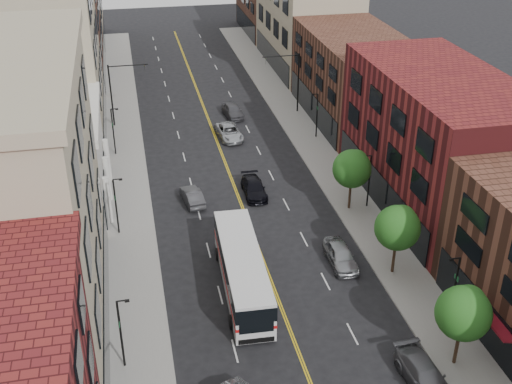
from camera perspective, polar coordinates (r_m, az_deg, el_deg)
sidewalk_left at (r=64.87m, az=-11.39°, el=1.55°), size 4.00×110.00×0.15m
sidewalk_right at (r=67.63m, az=5.75°, el=3.15°), size 4.00×110.00×0.15m
bldg_l_tanoffice at (r=41.96m, az=-21.13°, el=-1.81°), size 10.00×22.00×18.00m
bldg_l_white at (r=60.07m, az=-18.29°, el=2.54°), size 10.00×14.00×8.00m
bldg_l_far_a at (r=74.27m, az=-17.88°, el=11.63°), size 10.00×20.00×18.00m
bldg_l_far_b at (r=93.94m, az=-16.89°, el=14.16°), size 10.00×20.00×15.00m
bldg_r_mid at (r=58.55m, az=15.79°, el=4.40°), size 10.00×22.00×12.00m
bldg_r_far_a at (r=76.79m, az=8.79°, el=10.05°), size 10.00×20.00×10.00m
bldg_r_far_b at (r=95.44m, az=4.49°, el=15.15°), size 10.00×22.00×14.00m
bldg_r_far_c at (r=114.64m, az=1.61°, el=16.70°), size 10.00×18.00×11.00m
tree_r_1 at (r=41.16m, az=18.03°, el=-10.05°), size 3.40×3.40×5.59m
tree_r_2 at (r=48.36m, az=12.53°, el=-2.99°), size 3.40×3.40×5.59m
tree_r_3 at (r=56.42m, az=8.59°, el=2.17°), size 3.40×3.40×5.59m
lamp_l_1 at (r=40.50m, az=-11.90°, el=-11.92°), size 0.81×0.55×5.05m
lamp_l_2 at (r=53.79m, az=-12.31°, el=-0.97°), size 0.81×0.55×5.05m
lamp_l_3 at (r=68.25m, az=-12.56°, el=5.50°), size 0.81×0.55×5.05m
lamp_r_1 at (r=45.19m, az=17.23°, el=-7.90°), size 0.81×0.55×5.05m
lamp_r_2 at (r=57.40m, az=10.00°, el=1.24°), size 0.81×0.55×5.05m
lamp_r_3 at (r=71.14m, az=5.41°, el=7.02°), size 0.81×0.55×5.05m
signal_mast_left at (r=75.15m, az=-12.25°, el=9.04°), size 4.49×0.18×7.20m
signal_mast_right at (r=77.62m, az=3.26°, el=10.26°), size 4.49×0.18×7.20m
city_bus at (r=46.69m, az=-1.23°, el=-6.81°), size 3.38×12.52×3.19m
car_parked_mid at (r=41.29m, az=14.78°, el=-15.54°), size 2.50×5.31×1.50m
car_parked_far at (r=50.40m, az=7.53°, el=-5.59°), size 1.92×4.70×1.60m
car_lane_behind at (r=58.60m, az=-5.68°, el=-0.37°), size 2.03×4.38×1.39m
car_lane_a at (r=59.67m, az=-0.19°, el=0.35°), size 2.01×4.83×1.40m
car_lane_b at (r=71.65m, az=-2.39°, el=5.34°), size 2.87×5.40×1.45m
car_lane_c at (r=77.58m, az=-2.09°, el=7.24°), size 2.36×4.76×1.56m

